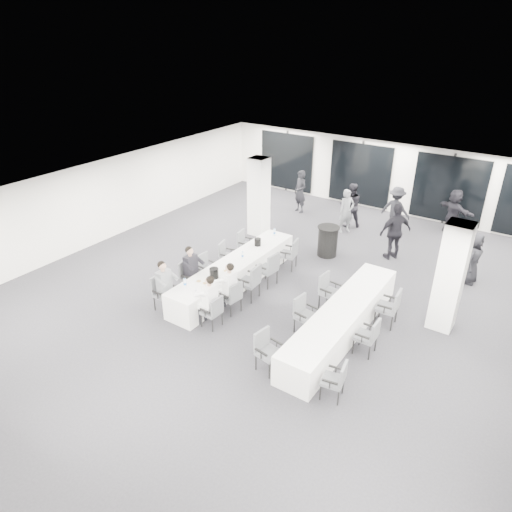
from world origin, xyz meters
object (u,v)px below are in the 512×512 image
at_px(chair_side_right_far, 391,306).
at_px(standing_guest_d, 396,228).
at_px(chair_side_left_near, 266,348).
at_px(standing_guest_e, 473,255).
at_px(chair_main_right_second, 233,296).
at_px(cocktail_table, 328,241).
at_px(chair_main_right_far, 291,252).
at_px(standing_guest_a, 347,208).
at_px(chair_side_left_far, 328,289).
at_px(ice_bucket_far, 258,242).
at_px(chair_main_left_near, 162,290).
at_px(standing_guest_c, 396,206).
at_px(standing_guest_g, 300,189).
at_px(chair_main_right_mid, 251,280).
at_px(chair_main_left_mid, 206,266).
at_px(ice_bucket_near, 214,273).
at_px(chair_side_left_mid, 304,312).
at_px(standing_guest_f, 454,209).
at_px(banquet_table_side, 342,321).
at_px(chair_main_left_second, 188,275).
at_px(chair_main_left_fourth, 226,254).
at_px(chair_side_right_mid, 369,335).
at_px(chair_main_left_far, 244,242).
at_px(chair_main_right_near, 214,310).
at_px(chair_side_right_near, 337,379).
at_px(chair_main_right_fourth, 269,267).
at_px(banquet_table_main, 235,273).
at_px(standing_guest_b, 351,202).

xyz_separation_m(chair_side_right_far, standing_guest_d, (-1.21, 3.71, 0.48)).
height_order(chair_side_left_near, standing_guest_e, standing_guest_e).
bearing_deg(chair_main_right_second, cocktail_table, 1.77).
bearing_deg(chair_main_right_far, standing_guest_a, -14.69).
distance_m(chair_side_left_far, ice_bucket_far, 2.93).
bearing_deg(chair_main_left_near, standing_guest_c, 158.01).
bearing_deg(standing_guest_g, chair_main_right_mid, -46.53).
distance_m(chair_side_right_far, standing_guest_d, 3.93).
height_order(cocktail_table, standing_guest_g, standing_guest_g).
bearing_deg(chair_main_left_mid, ice_bucket_near, 54.33).
bearing_deg(chair_main_left_mid, standing_guest_d, 141.66).
distance_m(chair_side_left_far, ice_bucket_near, 3.06).
bearing_deg(chair_main_right_mid, standing_guest_c, -16.96).
bearing_deg(chair_side_left_mid, standing_guest_g, -142.04).
relative_size(standing_guest_e, standing_guest_f, 0.96).
distance_m(banquet_table_side, standing_guest_a, 6.39).
xyz_separation_m(chair_main_left_second, chair_main_left_fourth, (0.01, 1.71, -0.05)).
relative_size(chair_main_right_second, chair_side_right_mid, 0.99).
distance_m(chair_main_left_far, chair_main_right_far, 1.67).
height_order(chair_main_right_near, standing_guest_a, standing_guest_a).
bearing_deg(chair_side_right_near, chair_main_right_fourth, 39.30).
bearing_deg(chair_side_left_mid, chair_main_right_fourth, -118.45).
xyz_separation_m(chair_main_right_far, chair_side_right_mid, (3.57, -2.58, -0.03)).
relative_size(banquet_table_side, chair_side_right_near, 5.71).
distance_m(cocktail_table, chair_main_left_near, 5.78).
distance_m(chair_main_left_second, standing_guest_c, 8.27).
distance_m(chair_main_left_second, chair_side_left_near, 3.87).
xyz_separation_m(banquet_table_main, chair_side_left_near, (2.74, -2.57, 0.17)).
relative_size(chair_main_left_fourth, chair_main_right_near, 1.00).
distance_m(chair_main_left_second, chair_main_right_second, 1.67).
distance_m(chair_side_left_near, standing_guest_a, 8.12).
distance_m(chair_main_right_far, ice_bucket_far, 1.06).
bearing_deg(chair_side_left_near, chair_main_left_near, -87.82).
distance_m(chair_main_left_near, chair_main_left_second, 1.02).
bearing_deg(standing_guest_g, banquet_table_side, -28.44).
bearing_deg(chair_main_right_mid, standing_guest_b, -4.77).
height_order(banquet_table_side, chair_main_left_mid, chair_main_left_mid).
bearing_deg(chair_main_right_mid, chair_side_right_near, -124.85).
distance_m(cocktail_table, chair_main_right_fourth, 2.78).
height_order(chair_main_right_far, chair_side_left_far, chair_main_right_far).
height_order(chair_main_right_second, standing_guest_g, standing_guest_g).
bearing_deg(chair_main_left_far, chair_main_left_mid, -7.07).
relative_size(chair_main_right_fourth, chair_side_left_far, 1.07).
bearing_deg(chair_main_left_mid, standing_guest_c, 157.36).
xyz_separation_m(standing_guest_a, standing_guest_g, (-2.37, 0.83, 0.06)).
relative_size(chair_side_left_mid, chair_side_right_near, 1.08).
bearing_deg(chair_main_left_near, chair_main_right_far, 155.50).
bearing_deg(chair_main_left_mid, chair_main_right_fourth, 119.76).
height_order(chair_main_left_second, chair_main_right_fourth, chair_main_right_fourth).
relative_size(chair_main_left_second, chair_side_right_near, 1.11).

